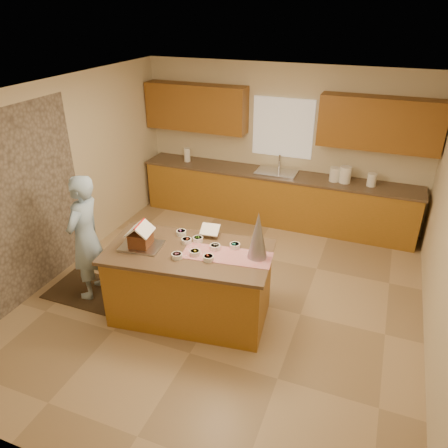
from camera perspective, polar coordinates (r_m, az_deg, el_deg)
The scene contains 27 objects.
floor at distance 5.94m, azimuth 0.20°, elevation -9.59°, with size 5.50×5.50×0.00m, color tan.
ceiling at distance 4.82m, azimuth 0.26°, elevation 16.94°, with size 5.50×5.50×0.00m, color silver.
wall_back at distance 7.70m, azimuth 7.72°, elevation 10.41°, with size 5.50×5.50×0.00m, color beige.
wall_front at distance 3.27m, azimuth -18.24°, elevation -17.40°, with size 5.50×5.50×0.00m, color beige.
wall_left at distance 6.49m, azimuth -20.93°, elevation 5.53°, with size 5.50×5.50×0.00m, color beige.
stone_accent at distance 6.00m, azimuth -25.47°, elevation 1.81°, with size 2.50×2.50×0.00m, color gray.
window_curtain at distance 7.59m, azimuth 7.80°, elevation 12.51°, with size 1.05×0.03×1.00m, color white.
back_counter_base at distance 7.75m, azimuth 6.75°, elevation 3.37°, with size 4.80×0.60×0.88m, color #995C1F.
back_counter_top at distance 7.57m, azimuth 6.94°, elevation 6.55°, with size 4.85×0.63×0.04m, color brown.
upper_cabinet_left at distance 7.89m, azimuth -3.71°, elevation 15.14°, with size 1.85×0.35×0.80m, color brown.
upper_cabinet_right at distance 7.20m, azimuth 19.94°, elevation 12.38°, with size 1.85×0.35×0.80m, color brown.
sink at distance 7.58m, azimuth 6.93°, elevation 6.48°, with size 0.70×0.45×0.12m, color silver.
faucet at distance 7.68m, azimuth 7.36°, elevation 8.11°, with size 0.03×0.03×0.28m, color silver.
island_base at distance 5.38m, azimuth -4.53°, elevation -8.09°, with size 1.88×0.94×0.92m, color #995C1F.
island_top at distance 5.12m, azimuth -4.73°, elevation -3.72°, with size 1.96×1.02×0.04m, color brown.
table_runner at distance 4.99m, azimuth 0.39°, elevation -4.17°, with size 1.04×0.38×0.01m, color #A40B1E.
baking_tray at distance 5.25m, azimuth -10.87°, elevation -2.86°, with size 0.48×0.35×0.03m, color silver.
cookbook at distance 5.35m, azimuth -1.87°, elevation -0.75°, with size 0.23×0.02×0.19m, color white.
tinsel_tree at distance 4.84m, azimuth 4.51°, elevation -1.50°, with size 0.23×0.23×0.57m, color silver.
rug at distance 6.30m, azimuth -17.11°, elevation -8.49°, with size 1.16×0.75×0.01m, color black.
boy at distance 5.83m, azimuth -17.87°, elevation -1.75°, with size 0.62×0.41×1.70m, color #9BBCDC.
canister_a at distance 7.37m, azimuth 14.43°, elevation 6.38°, with size 0.17×0.17×0.23m, color white.
canister_b at distance 7.34m, azimuth 15.76°, elevation 6.32°, with size 0.19×0.19×0.27m, color white.
canister_c at distance 7.34m, azimuth 18.97°, elevation 5.56°, with size 0.15×0.15×0.21m, color white.
paper_towel at distance 8.08m, azimuth -4.90°, elevation 9.10°, with size 0.11×0.11×0.25m, color white.
gingerbread_house at distance 5.19m, azimuth -10.99°, elevation -1.69°, with size 0.32×0.33×0.29m.
candy_bowls at distance 5.13m, azimuth -3.27°, elevation -2.97°, with size 0.86×0.64×0.06m.
Camera 1 is at (1.70, -4.42, 3.59)m, focal length 34.53 mm.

